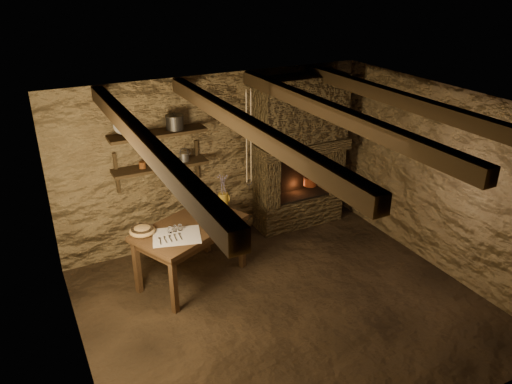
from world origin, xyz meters
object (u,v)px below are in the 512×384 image
work_table (191,251)px  wooden_bowl (142,231)px  red_pot (310,181)px  iron_stockpot (175,123)px  stoneware_jug (223,193)px

work_table → wooden_bowl: 0.70m
wooden_bowl → red_pot: 2.82m
work_table → iron_stockpot: (0.15, 0.78, 1.44)m
wooden_bowl → work_table: bearing=-6.4°
red_pot → work_table: bearing=-163.1°
wooden_bowl → iron_stockpot: (0.72, 0.72, 1.04)m
iron_stockpot → red_pot: size_ratio=0.42×
work_table → stoneware_jug: stoneware_jug is taller
stoneware_jug → wooden_bowl: size_ratio=1.46×
stoneware_jug → red_pot: bearing=12.7°
stoneware_jug → wooden_bowl: (-1.16, -0.23, -0.16)m
stoneware_jug → red_pot: (1.60, 0.37, -0.27)m
stoneware_jug → wooden_bowl: 1.19m
wooden_bowl → stoneware_jug: bearing=11.1°
wooden_bowl → red_pot: (2.75, 0.60, -0.11)m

